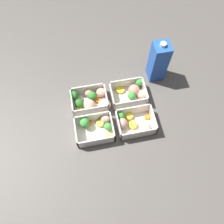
{
  "coord_description": "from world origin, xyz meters",
  "views": [
    {
      "loc": [
        -0.07,
        -0.38,
        0.82
      ],
      "look_at": [
        0.0,
        0.0,
        0.02
      ],
      "focal_mm": 35.0,
      "sensor_mm": 36.0,
      "label": 1
    }
  ],
  "objects": [
    {
      "name": "container_far_left",
      "position": [
        -0.07,
        0.07,
        0.03
      ],
      "size": [
        0.17,
        0.13,
        0.06
      ],
      "color": "silver",
      "rests_on": "ground_plane"
    },
    {
      "name": "container_near_left",
      "position": [
        -0.07,
        -0.05,
        0.02
      ],
      "size": [
        0.15,
        0.12,
        0.06
      ],
      "color": "silver",
      "rests_on": "ground_plane"
    },
    {
      "name": "ground_plane",
      "position": [
        0.0,
        0.0,
        0.0
      ],
      "size": [
        4.0,
        4.0,
        0.0
      ],
      "primitive_type": "plane",
      "color": "#56514C"
    },
    {
      "name": "juice_carton",
      "position": [
        0.23,
        0.16,
        0.1
      ],
      "size": [
        0.07,
        0.07,
        0.2
      ],
      "color": "blue",
      "rests_on": "ground_plane"
    },
    {
      "name": "container_far_right",
      "position": [
        0.1,
        0.07,
        0.03
      ],
      "size": [
        0.16,
        0.13,
        0.06
      ],
      "color": "silver",
      "rests_on": "ground_plane"
    },
    {
      "name": "container_near_right",
      "position": [
        0.08,
        -0.07,
        0.02
      ],
      "size": [
        0.15,
        0.12,
        0.06
      ],
      "color": "silver",
      "rests_on": "ground_plane"
    }
  ]
}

